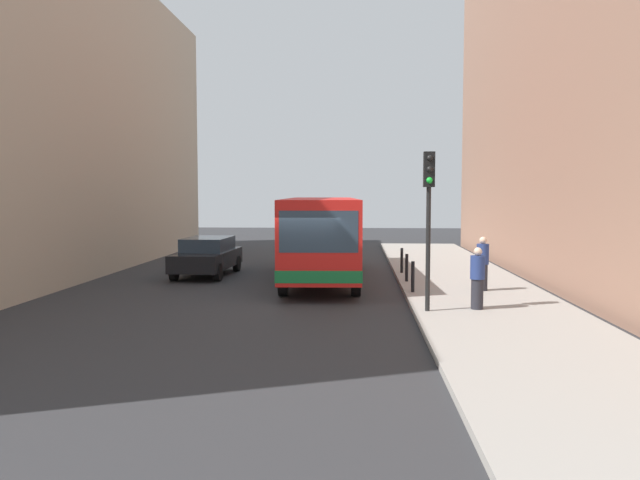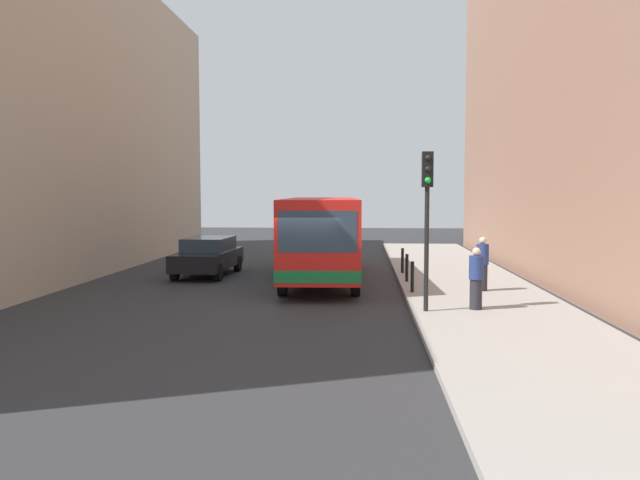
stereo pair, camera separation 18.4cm
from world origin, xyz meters
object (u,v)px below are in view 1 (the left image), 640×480
at_px(bus, 321,233).
at_px(bollard_far, 402,260).
at_px(bollard_mid, 407,268).
at_px(pedestrian_mid_sidewalk, 483,264).
at_px(pedestrian_near_signal, 477,278).
at_px(bollard_near, 413,277).
at_px(traffic_light, 429,201).
at_px(car_beside_bus, 207,255).

height_order(bus, bollard_far, bus).
height_order(bollard_mid, bollard_far, same).
bearing_deg(pedestrian_mid_sidewalk, pedestrian_near_signal, 157.03).
relative_size(bollard_far, pedestrian_mid_sidewalk, 0.56).
relative_size(bollard_near, pedestrian_near_signal, 0.58).
xyz_separation_m(traffic_light, bollard_far, (-0.10, 7.97, -2.38)).
xyz_separation_m(car_beside_bus, bollard_near, (7.51, -4.67, -0.16)).
bearing_deg(bus, car_beside_bus, -10.88).
relative_size(bollard_mid, pedestrian_near_signal, 0.58).
distance_m(bollard_near, pedestrian_near_signal, 3.20).
bearing_deg(bollard_mid, pedestrian_mid_sidewalk, -41.80).
bearing_deg(bus, pedestrian_near_signal, 120.87).
height_order(car_beside_bus, bollard_far, car_beside_bus).
height_order(bollard_near, bollard_mid, same).
bearing_deg(pedestrian_near_signal, pedestrian_mid_sidewalk, 146.72).
distance_m(traffic_light, bollard_near, 3.98).
bearing_deg(traffic_light, bus, 113.66).
xyz_separation_m(bollard_far, pedestrian_near_signal, (1.43, -7.62, 0.33)).
height_order(bus, car_beside_bus, bus).
height_order(bollard_near, pedestrian_mid_sidewalk, pedestrian_mid_sidewalk).
xyz_separation_m(bollard_mid, bollard_far, (0.00, 2.39, 0.00)).
distance_m(car_beside_bus, pedestrian_mid_sidewalk, 10.60).
height_order(bus, pedestrian_mid_sidewalk, bus).
relative_size(bus, car_beside_bus, 2.49).
distance_m(bollard_near, bollard_mid, 2.39).
xyz_separation_m(bollard_near, bollard_mid, (0.00, 2.39, 0.00)).
relative_size(pedestrian_near_signal, pedestrian_mid_sidewalk, 0.96).
distance_m(traffic_light, bollard_far, 8.32).
bearing_deg(bollard_far, traffic_light, -89.28).
relative_size(bollard_near, bollard_mid, 1.00).
height_order(traffic_light, pedestrian_near_signal, traffic_light).
height_order(pedestrian_near_signal, pedestrian_mid_sidewalk, pedestrian_mid_sidewalk).
bearing_deg(pedestrian_mid_sidewalk, traffic_light, 140.09).
bearing_deg(bollard_mid, bus, 152.14).
relative_size(bus, traffic_light, 2.71).
height_order(car_beside_bus, pedestrian_near_signal, pedestrian_near_signal).
xyz_separation_m(bollard_mid, pedestrian_mid_sidewalk, (2.20, -1.97, 0.37)).
xyz_separation_m(traffic_light, bollard_mid, (-0.10, 5.58, -2.38)).
bearing_deg(bollard_mid, traffic_light, -88.97).
xyz_separation_m(bollard_near, bollard_far, (0.00, 4.78, 0.00)).
xyz_separation_m(bus, bollard_far, (3.05, 0.78, -1.10)).
xyz_separation_m(car_beside_bus, traffic_light, (7.61, -7.86, 2.22)).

